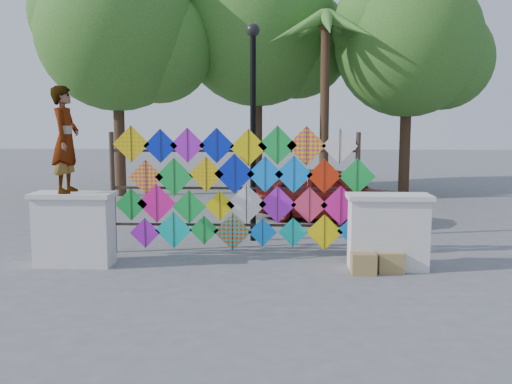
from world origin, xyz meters
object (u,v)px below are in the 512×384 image
(vendor_woman, at_px, (66,140))
(lamppost, at_px, (253,112))
(kite_rack, at_px, (239,189))
(sedan, at_px, (331,194))

(vendor_woman, height_order, lamppost, lamppost)
(lamppost, bearing_deg, kite_rack, -98.48)
(kite_rack, bearing_deg, vendor_woman, -162.26)
(kite_rack, distance_m, vendor_woman, 3.18)
(kite_rack, height_order, sedan, kite_rack)
(kite_rack, relative_size, lamppost, 1.11)
(sedan, xyz_separation_m, lamppost, (-1.84, -2.47, 2.01))
(kite_rack, bearing_deg, sedan, 61.56)
(vendor_woman, relative_size, sedan, 0.45)
(vendor_woman, distance_m, lamppost, 3.82)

